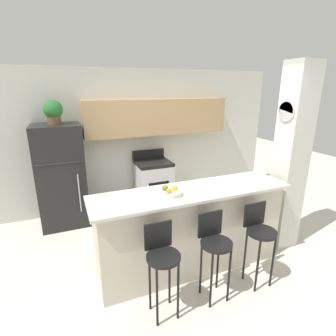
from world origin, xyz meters
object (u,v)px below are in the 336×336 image
at_px(bar_stool_mid, 214,244).
at_px(trash_bin, 103,212).
at_px(refrigerator, 61,176).
at_px(bar_stool_right, 259,233).
at_px(bar_stool_left, 162,258).
at_px(stove_range, 154,184).
at_px(fruit_bowl, 170,192).
at_px(potted_plant_on_fridge, 53,111).

bearing_deg(bar_stool_mid, trash_bin, 111.51).
bearing_deg(refrigerator, bar_stool_right, -49.43).
xyz_separation_m(refrigerator, bar_stool_left, (0.84, -2.36, -0.19)).
bearing_deg(trash_bin, stove_range, 13.86).
distance_m(fruit_bowl, trash_bin, 1.97).
relative_size(potted_plant_on_fridge, trash_bin, 0.97).
xyz_separation_m(bar_stool_left, bar_stool_mid, (0.59, 0.00, 0.00)).
distance_m(bar_stool_left, bar_stool_right, 1.18).
xyz_separation_m(refrigerator, trash_bin, (0.59, -0.22, -0.65)).
xyz_separation_m(stove_range, bar_stool_left, (-0.75, -2.39, 0.18)).
xyz_separation_m(bar_stool_right, trash_bin, (-1.44, 2.15, -0.45)).
bearing_deg(stove_range, bar_stool_left, -107.35).
xyz_separation_m(bar_stool_left, trash_bin, (-0.26, 2.15, -0.45)).
relative_size(stove_range, bar_stool_right, 1.10).
relative_size(refrigerator, potted_plant_on_fridge, 4.53).
bearing_deg(refrigerator, potted_plant_on_fridge, 119.65).
relative_size(stove_range, fruit_bowl, 4.03).
bearing_deg(fruit_bowl, bar_stool_right, -28.59).
bearing_deg(bar_stool_mid, stove_range, 86.21).
distance_m(bar_stool_mid, potted_plant_on_fridge, 3.03).
distance_m(stove_range, trash_bin, 1.07).
relative_size(bar_stool_right, fruit_bowl, 3.66).
xyz_separation_m(bar_stool_mid, potted_plant_on_fridge, (-1.43, 2.36, 1.23)).
relative_size(fruit_bowl, trash_bin, 0.70).
xyz_separation_m(fruit_bowl, trash_bin, (-0.54, 1.66, -0.91)).
bearing_deg(bar_stool_right, bar_stool_mid, 180.00).
bearing_deg(potted_plant_on_fridge, stove_range, 1.16).
height_order(bar_stool_left, bar_stool_mid, same).
height_order(stove_range, potted_plant_on_fridge, potted_plant_on_fridge).
distance_m(stove_range, bar_stool_mid, 2.41).
bearing_deg(potted_plant_on_fridge, bar_stool_right, -49.43).
bearing_deg(potted_plant_on_fridge, trash_bin, -20.16).
xyz_separation_m(stove_range, potted_plant_on_fridge, (-1.59, -0.03, 1.42)).
bearing_deg(bar_stool_right, fruit_bowl, 151.41).
distance_m(potted_plant_on_fridge, fruit_bowl, 2.32).
relative_size(bar_stool_left, fruit_bowl, 3.66).
distance_m(refrigerator, fruit_bowl, 2.20).
distance_m(refrigerator, potted_plant_on_fridge, 1.04).
xyz_separation_m(refrigerator, bar_stool_right, (2.02, -2.36, -0.19)).
relative_size(stove_range, potted_plant_on_fridge, 2.89).
xyz_separation_m(stove_range, bar_stool_mid, (-0.16, -2.39, 0.18)).
bearing_deg(potted_plant_on_fridge, bar_stool_mid, -58.76).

